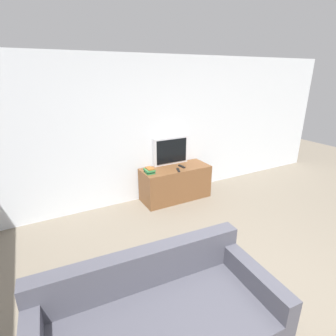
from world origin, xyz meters
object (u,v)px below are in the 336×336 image
object	(u,v)px
couch	(158,330)
remote_secondary	(178,170)
tv_stand	(175,183)
remote_on_stand	(182,166)
television	(171,151)
book_stack	(149,170)

from	to	relation	value
couch	remote_secondary	xyz separation A→B (m)	(1.58, 2.38, 0.36)
tv_stand	remote_on_stand	bearing A→B (deg)	-17.06
television	couch	world-z (taller)	television
remote_on_stand	remote_secondary	xyz separation A→B (m)	(-0.15, -0.14, 0.00)
tv_stand	book_stack	size ratio (longest dim) A/B	5.98
couch	remote_on_stand	distance (m)	3.07
couch	remote_secondary	distance (m)	2.88
book_stack	remote_secondary	bearing A→B (deg)	-16.10
tv_stand	remote_on_stand	xyz separation A→B (m)	(0.11, -0.03, 0.33)
television	tv_stand	bearing A→B (deg)	-95.32
television	remote_on_stand	size ratio (longest dim) A/B	4.07
couch	tv_stand	bearing A→B (deg)	61.27
television	book_stack	distance (m)	0.66
television	couch	size ratio (longest dim) A/B	0.35
couch	remote_secondary	bearing A→B (deg)	60.12
tv_stand	remote_on_stand	distance (m)	0.35
couch	remote_secondary	size ratio (longest dim) A/B	11.50
book_stack	remote_on_stand	xyz separation A→B (m)	(0.66, -0.01, -0.03)
tv_stand	remote_on_stand	world-z (taller)	remote_on_stand
television	couch	bearing A→B (deg)	-120.63
couch	book_stack	distance (m)	2.77
book_stack	remote_secondary	distance (m)	0.53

